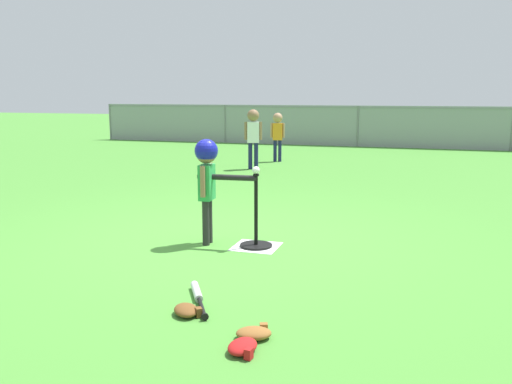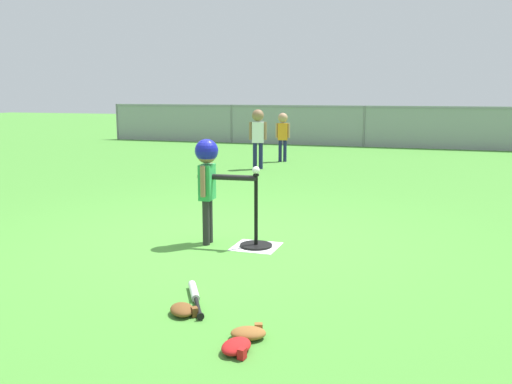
# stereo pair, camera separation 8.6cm
# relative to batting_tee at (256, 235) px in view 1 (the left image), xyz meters

# --- Properties ---
(ground_plane) EXTENTS (60.00, 60.00, 0.00)m
(ground_plane) POSITION_rel_batting_tee_xyz_m (-0.35, 0.15, -0.12)
(ground_plane) COLOR #478C33
(home_plate) EXTENTS (0.44, 0.44, 0.01)m
(home_plate) POSITION_rel_batting_tee_xyz_m (-0.00, 0.00, -0.12)
(home_plate) COLOR white
(home_plate) RESTS_ON ground_plane
(batting_tee) EXTENTS (0.32, 0.32, 0.73)m
(batting_tee) POSITION_rel_batting_tee_xyz_m (0.00, 0.00, 0.00)
(batting_tee) COLOR black
(batting_tee) RESTS_ON ground_plane
(baseball_on_tee) EXTENTS (0.07, 0.07, 0.07)m
(baseball_on_tee) POSITION_rel_batting_tee_xyz_m (-0.00, 0.00, 0.64)
(baseball_on_tee) COLOR white
(baseball_on_tee) RESTS_ON batting_tee
(batter_child) EXTENTS (0.63, 0.30, 1.05)m
(batter_child) POSITION_rel_batting_tee_xyz_m (-0.49, -0.04, 0.63)
(batter_child) COLOR #262626
(batter_child) RESTS_ON ground_plane
(fielder_near_left) EXTENTS (0.34, 0.23, 1.18)m
(fielder_near_left) POSITION_rel_batting_tee_xyz_m (-1.75, 5.35, 0.64)
(fielder_near_left) COLOR #191E4C
(fielder_near_left) RESTS_ON ground_plane
(fielder_deep_right) EXTENTS (0.31, 0.21, 1.07)m
(fielder_deep_right) POSITION_rel_batting_tee_xyz_m (-1.60, 6.66, 0.57)
(fielder_deep_right) COLOR #191E4C
(fielder_deep_right) RESTS_ON ground_plane
(spare_bat_silver) EXTENTS (0.37, 0.59, 0.06)m
(spare_bat_silver) POSITION_rel_batting_tee_xyz_m (0.01, -1.45, -0.09)
(spare_bat_silver) COLOR silver
(spare_bat_silver) RESTS_ON ground_plane
(glove_by_plate) EXTENTS (0.26, 0.23, 0.07)m
(glove_by_plate) POSITION_rel_batting_tee_xyz_m (0.61, -1.96, -0.08)
(glove_by_plate) COLOR brown
(glove_by_plate) RESTS_ON ground_plane
(glove_near_bats) EXTENTS (0.19, 0.24, 0.07)m
(glove_near_bats) POSITION_rel_batting_tee_xyz_m (0.60, -2.15, -0.08)
(glove_near_bats) COLOR #B21919
(glove_near_bats) RESTS_ON ground_plane
(glove_tossed_aside) EXTENTS (0.26, 0.27, 0.07)m
(glove_tossed_aside) POSITION_rel_batting_tee_xyz_m (0.06, -1.75, -0.08)
(glove_tossed_aside) COLOR brown
(glove_tossed_aside) RESTS_ON ground_plane
(outfield_fence) EXTENTS (16.06, 0.06, 1.15)m
(outfield_fence) POSITION_rel_batting_tee_xyz_m (-0.35, 10.69, 0.50)
(outfield_fence) COLOR slate
(outfield_fence) RESTS_ON ground_plane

